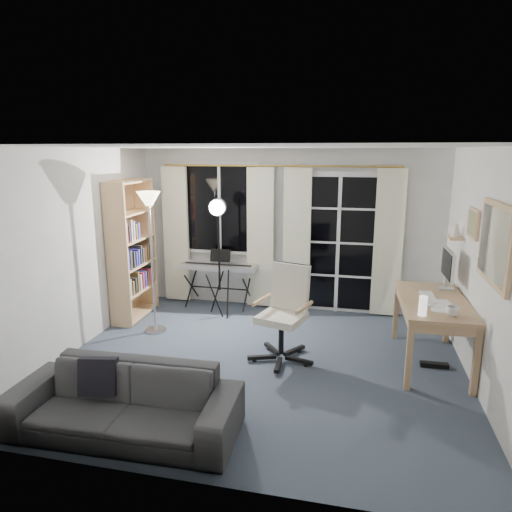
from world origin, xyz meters
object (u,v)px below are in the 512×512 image
at_px(office_chair, 286,304).
at_px(mug, 453,310).
at_px(monitor, 448,266).
at_px(torchiere_lamp, 150,220).
at_px(sofa, 123,392).
at_px(keyboard_piano, 219,267).
at_px(desk, 433,308).
at_px(bookshelf, 130,254).
at_px(studio_light, 218,221).

relative_size(office_chair, mug, 8.82).
height_order(monitor, mug, monitor).
bearing_deg(torchiere_lamp, sofa, -71.49).
bearing_deg(keyboard_piano, monitor, -14.80).
xyz_separation_m(desk, mug, (0.10, -0.50, 0.16)).
bearing_deg(torchiere_lamp, desk, -3.13).
relative_size(keyboard_piano, mug, 9.39).
relative_size(bookshelf, monitor, 3.62).
height_order(keyboard_piano, desk, keyboard_piano).
bearing_deg(bookshelf, office_chair, -20.72).
distance_m(studio_light, mug, 3.24).
bearing_deg(torchiere_lamp, studio_light, 46.02).
relative_size(desk, mug, 11.51).
distance_m(torchiere_lamp, keyboard_piano, 1.50).
bearing_deg(studio_light, desk, -27.23).
height_order(torchiere_lamp, desk, torchiere_lamp).
relative_size(keyboard_piano, monitor, 2.14).
distance_m(office_chair, sofa, 2.12).
xyz_separation_m(studio_light, office_chair, (1.14, -1.07, -0.76)).
relative_size(studio_light, office_chair, 1.60).
xyz_separation_m(studio_light, sofa, (0.04, -2.86, -1.03)).
relative_size(bookshelf, sofa, 1.01).
xyz_separation_m(bookshelf, torchiere_lamp, (0.56, -0.46, 0.56)).
distance_m(office_chair, desk, 1.63).
xyz_separation_m(torchiere_lamp, keyboard_piano, (0.56, 1.09, -0.86)).
relative_size(monitor, mug, 4.40).
xyz_separation_m(bookshelf, office_chair, (2.39, -0.83, -0.29)).
distance_m(torchiere_lamp, sofa, 2.53).
relative_size(keyboard_piano, office_chair, 1.07).
distance_m(bookshelf, studio_light, 1.35).
bearing_deg(sofa, keyboard_piano, 91.49).
bearing_deg(desk, office_chair, -174.98).
xyz_separation_m(office_chair, sofa, (-1.10, -1.79, -0.26)).
distance_m(bookshelf, desk, 4.07).
bearing_deg(monitor, desk, -114.92).
height_order(office_chair, mug, office_chair).
xyz_separation_m(bookshelf, desk, (4.00, -0.65, -0.27)).
height_order(bookshelf, sofa, bookshelf).
relative_size(torchiere_lamp, sofa, 0.96).
bearing_deg(studio_light, mug, -35.27).
bearing_deg(desk, studio_light, 160.71).
bearing_deg(torchiere_lamp, keyboard_piano, 62.94).
relative_size(keyboard_piano, desk, 0.82).
distance_m(keyboard_piano, sofa, 3.26).
height_order(studio_light, office_chair, studio_light).
height_order(office_chair, desk, office_chair).
height_order(torchiere_lamp, keyboard_piano, torchiere_lamp).
bearing_deg(office_chair, keyboard_piano, 147.20).
xyz_separation_m(keyboard_piano, desk, (2.89, -1.28, 0.02)).
bearing_deg(mug, studio_light, 154.02).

